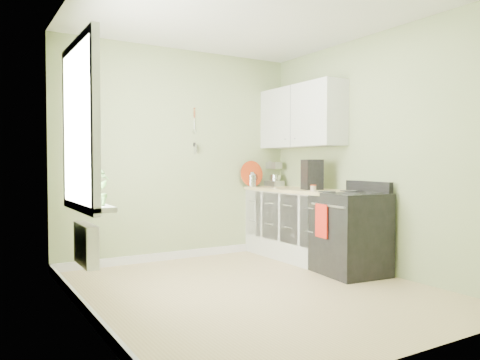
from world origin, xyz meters
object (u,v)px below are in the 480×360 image
stove (350,233)px  stand_mixer (272,175)px  kettle (252,179)px  coffee_maker (312,175)px

stove → stand_mixer: 1.81m
stove → kettle: size_ratio=5.03×
stove → coffee_maker: 0.91m
stove → coffee_maker: size_ratio=2.78×
stand_mixer → coffee_maker: bearing=-97.1°
stove → stand_mixer: stand_mixer is taller
kettle → stove: bearing=-82.3°
stand_mixer → coffee_maker: 1.04m
kettle → stand_mixer: bearing=3.1°
stove → coffee_maker: coffee_maker is taller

